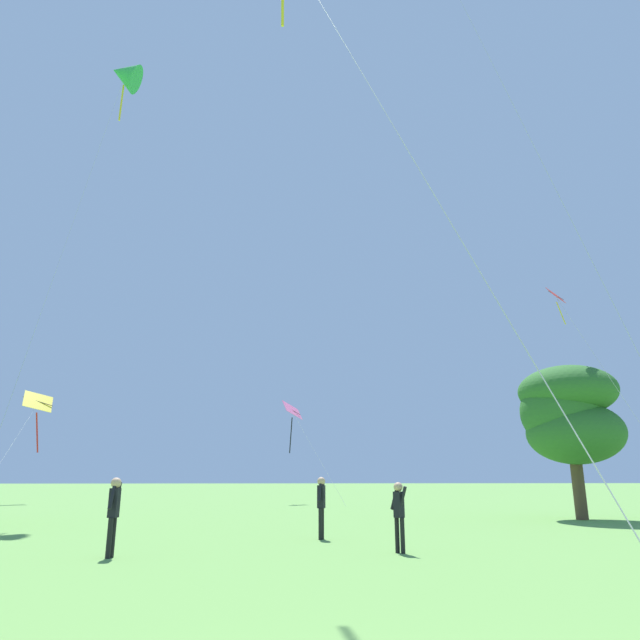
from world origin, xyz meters
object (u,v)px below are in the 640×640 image
Objects in this scene: kite_green_small at (125,75)px; person_far_back at (399,510)px; person_near_tree at (114,509)px; kite_pink_low at (292,418)px; person_in_red_shirt at (321,502)px; kite_yellow_diamond at (37,413)px; tree_left_oak at (568,413)px; kite_red_high at (563,307)px.

person_far_back is (12.49, -16.92, -24.69)m from kite_green_small.
kite_green_small reaches higher than person_near_tree.
kite_green_small is at bearing -135.92° from kite_pink_low.
person_in_red_shirt is (-0.09, -24.37, -4.84)m from kite_pink_low.
person_in_red_shirt is (18.37, -26.23, -5.23)m from kite_yellow_diamond.
kite_pink_low is 20.91m from tree_left_oak.
person_in_red_shirt is at bearing 115.52° from person_far_back.
kite_yellow_diamond is at bearing 125.01° from person_in_red_shirt.
tree_left_oak is at bearing -57.22° from kite_pink_low.
kite_yellow_diamond is 5.81× the size of person_near_tree.
kite_yellow_diamond is 1.51× the size of tree_left_oak.
kite_green_small reaches higher than kite_yellow_diamond.
kite_green_small is at bearing -59.37° from kite_yellow_diamond.
kite_pink_low is at bearing 89.80° from person_in_red_shirt.
tree_left_oak is at bearing 162.16° from kite_red_high.
tree_left_oak is at bearing 30.96° from person_in_red_shirt.
kite_red_high is 15.74m from person_in_red_shirt.
person_in_red_shirt is (4.93, 3.49, 0.01)m from person_near_tree.
kite_green_small is 31.58m from tree_left_oak.
kite_yellow_diamond reaches higher than person_far_back.
kite_yellow_diamond reaches higher than person_in_red_shirt.
kite_green_small is (-11.03, -10.68, 19.78)m from kite_pink_low.
kite_pink_low reaches higher than person_far_back.
kite_red_high is 0.38× the size of kite_green_small.
kite_pink_low is at bearing -5.75° from kite_yellow_diamond.
kite_green_small is at bearing 128.65° from person_in_red_shirt.
person_near_tree is (13.44, -29.72, -5.24)m from kite_yellow_diamond.
tree_left_oak reaches higher than person_near_tree.
kite_pink_low is 4.23× the size of person_near_tree.
kite_pink_low is at bearing 44.08° from kite_green_small.
person_in_red_shirt is at bearing -90.20° from kite_pink_low.
tree_left_oak is (16.31, 10.32, 3.38)m from person_near_tree.
kite_green_small is 30.22m from person_in_red_shirt.
kite_pink_low is 21.35m from kite_red_high.
kite_red_high is 1.05× the size of kite_yellow_diamond.
tree_left_oak is at bearing 32.32° from person_near_tree.
kite_pink_low reaches higher than tree_left_oak.
tree_left_oak is (11.38, 6.83, 3.37)m from person_in_red_shirt.
kite_green_small reaches higher than kite_pink_low.
kite_yellow_diamond is (-18.46, 1.86, 0.39)m from kite_pink_low.
kite_yellow_diamond is (-30.03, 19.49, -2.92)m from kite_red_high.
kite_green_small is 15.72× the size of person_in_red_shirt.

